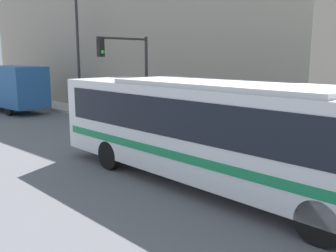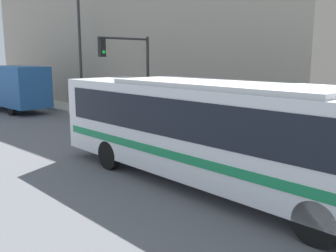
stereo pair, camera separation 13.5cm
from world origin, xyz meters
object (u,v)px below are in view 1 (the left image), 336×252
object	(u,v)px
delivery_truck	(10,87)
traffic_light_pole	(129,64)
fire_hydrant	(253,132)
parking_meter	(143,105)
street_lamp	(74,44)
pedestrian_near_corner	(99,97)
city_bus	(222,128)

from	to	relation	value
delivery_truck	traffic_light_pole	bearing A→B (deg)	-81.68
fire_hydrant	parking_meter	bearing A→B (deg)	90.00
traffic_light_pole	fire_hydrant	bearing A→B (deg)	-81.06
street_lamp	pedestrian_near_corner	xyz separation A→B (m)	(0.76, -1.50, -3.42)
city_bus	fire_hydrant	size ratio (longest dim) A/B	16.01
delivery_truck	street_lamp	xyz separation A→B (m)	(2.57, -4.02, 2.87)
parking_meter	street_lamp	distance (m)	7.23
pedestrian_near_corner	street_lamp	bearing A→B (deg)	116.80
city_bus	street_lamp	size ratio (longest dim) A/B	1.67
parking_meter	street_lamp	world-z (taller)	street_lamp
fire_hydrant	traffic_light_pole	xyz separation A→B (m)	(-1.06, 6.73, 2.81)
city_bus	traffic_light_pole	distance (m)	10.00
fire_hydrant	delivery_truck	bearing A→B (deg)	98.56
delivery_truck	street_lamp	distance (m)	5.57
traffic_light_pole	parking_meter	world-z (taller)	traffic_light_pole
city_bus	parking_meter	bearing A→B (deg)	61.98
parking_meter	delivery_truck	bearing A→B (deg)	104.08
city_bus	delivery_truck	world-z (taller)	delivery_truck
fire_hydrant	street_lamp	size ratio (longest dim) A/B	0.10
parking_meter	street_lamp	xyz separation A→B (m)	(-0.04, 6.35, 3.45)
pedestrian_near_corner	parking_meter	bearing A→B (deg)	-98.46
city_bus	fire_hydrant	world-z (taller)	city_bus
city_bus	pedestrian_near_corner	bearing A→B (deg)	69.12
parking_meter	pedestrian_near_corner	xyz separation A→B (m)	(0.72, 4.85, 0.03)
delivery_truck	city_bus	bearing A→B (deg)	-98.30
fire_hydrant	traffic_light_pole	bearing A→B (deg)	98.94
delivery_truck	pedestrian_near_corner	bearing A→B (deg)	-58.96
fire_hydrant	parking_meter	size ratio (longest dim) A/B	0.57
delivery_truck	pedestrian_near_corner	xyz separation A→B (m)	(3.32, -5.52, -0.56)
city_bus	parking_meter	xyz separation A→B (m)	(5.43, 9.02, -0.68)
delivery_truck	traffic_light_pole	size ratio (longest dim) A/B	1.56
traffic_light_pole	parking_meter	bearing A→B (deg)	9.16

